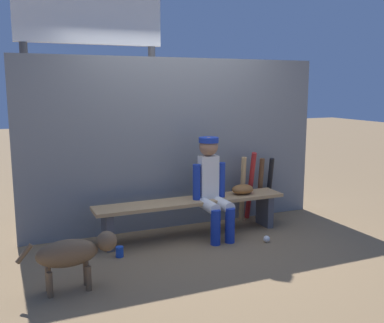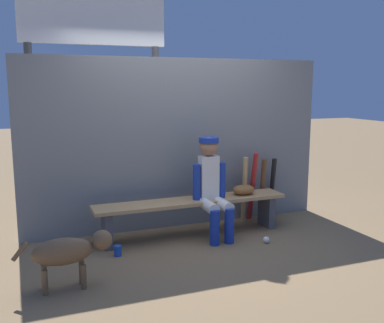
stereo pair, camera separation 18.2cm
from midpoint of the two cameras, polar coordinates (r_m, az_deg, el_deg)
ground_plane at (r=5.29m, az=-1.00°, el=-9.53°), size 30.00×30.00×0.00m
chainlink_fence at (r=5.43m, az=-2.74°, el=2.27°), size 3.82×0.03×2.08m
dugout_bench at (r=5.19m, az=-1.01°, el=-5.98°), size 2.30×0.36×0.44m
player_seated at (r=5.10m, az=1.63°, el=-2.92°), size 0.41×0.55×1.16m
baseball_glove at (r=5.43m, az=5.59°, el=-3.58°), size 0.28×0.20×0.12m
bat_wood_tan at (r=5.73m, az=5.63°, el=-3.60°), size 0.08×0.14×0.86m
bat_aluminum_red at (r=5.79m, az=6.66°, el=-3.17°), size 0.10×0.27×0.92m
bat_wood_dark at (r=5.86m, az=7.89°, el=-3.52°), size 0.07×0.13×0.82m
bat_aluminum_black at (r=6.03m, az=9.09°, el=-3.25°), size 0.10×0.20×0.81m
baseball at (r=5.12m, az=8.58°, el=-9.85°), size 0.07×0.07×0.07m
cup_on_ground at (r=4.73m, az=-10.43°, el=-11.38°), size 0.08×0.08×0.11m
cup_on_bench at (r=5.30m, az=2.38°, el=-3.92°), size 0.08×0.08×0.11m
scoreboard at (r=6.19m, az=-13.18°, el=14.92°), size 2.19×0.27×3.34m
dog at (r=4.01m, az=-16.26°, el=-11.25°), size 0.84×0.20×0.49m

